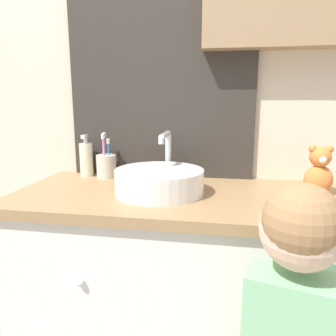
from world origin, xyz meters
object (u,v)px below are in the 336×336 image
at_px(toothbrush_holder, 106,165).
at_px(teddy_bear, 319,171).
at_px(sink_basin, 160,180).
at_px(soap_dispenser, 86,159).

bearing_deg(toothbrush_holder, teddy_bear, -8.53).
xyz_separation_m(sink_basin, soap_dispenser, (-0.37, 0.21, 0.03)).
relative_size(toothbrush_holder, teddy_bear, 1.09).
distance_m(toothbrush_holder, teddy_bear, 0.83).
height_order(soap_dispenser, teddy_bear, soap_dispenser).
bearing_deg(sink_basin, teddy_bear, 7.62).
xyz_separation_m(sink_basin, teddy_bear, (0.55, 0.07, 0.04)).
bearing_deg(teddy_bear, toothbrush_holder, 171.47).
distance_m(soap_dispenser, teddy_bear, 0.92).
xyz_separation_m(sink_basin, toothbrush_holder, (-0.27, 0.20, 0.01)).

